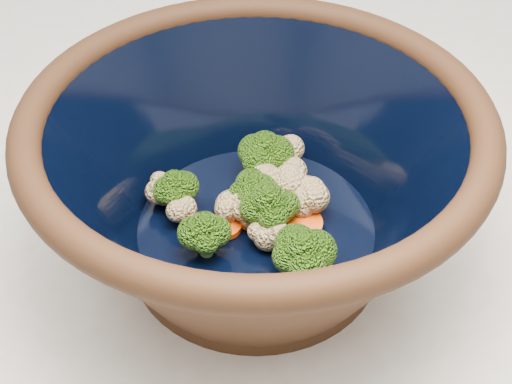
# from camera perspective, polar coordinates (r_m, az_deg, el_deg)

# --- Properties ---
(mixing_bowl) EXTENTS (0.41, 0.41, 0.16)m
(mixing_bowl) POSITION_cam_1_polar(r_m,az_deg,el_deg) (0.58, 0.00, 1.14)
(mixing_bowl) COLOR black
(mixing_bowl) RESTS_ON counter
(vegetable_pile) EXTENTS (0.14, 0.18, 0.06)m
(vegetable_pile) POSITION_cam_1_polar(r_m,az_deg,el_deg) (0.61, 0.30, -0.79)
(vegetable_pile) COLOR #608442
(vegetable_pile) RESTS_ON mixing_bowl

